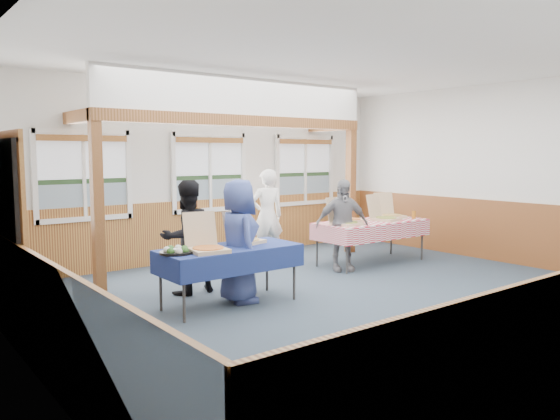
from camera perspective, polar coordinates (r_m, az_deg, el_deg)
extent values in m
plane|color=#283542|center=(7.63, 6.21, -8.92)|extent=(8.00, 8.00, 0.00)
plane|color=white|center=(7.48, 6.50, 15.50)|extent=(8.00, 8.00, 0.00)
plane|color=silver|center=(10.19, -7.49, 3.92)|extent=(8.00, 0.00, 8.00)
plane|color=silver|center=(5.43, -25.62, 1.61)|extent=(0.00, 8.00, 8.00)
plane|color=silver|center=(10.56, 22.18, 3.60)|extent=(0.00, 8.00, 8.00)
cube|color=brown|center=(10.26, -7.34, -1.95)|extent=(7.98, 0.05, 1.10)
cube|color=brown|center=(5.61, -24.88, -9.14)|extent=(0.05, 6.98, 1.10)
cube|color=brown|center=(10.63, 21.89, -2.06)|extent=(0.05, 6.98, 1.10)
cube|color=#313131|center=(6.38, -26.76, -2.86)|extent=(0.06, 1.30, 2.10)
cube|color=white|center=(9.25, -19.64, -0.87)|extent=(1.52, 0.05, 0.08)
cube|color=white|center=(9.19, -19.94, 7.70)|extent=(1.52, 0.05, 0.08)
cube|color=white|center=(8.99, -24.28, 3.17)|extent=(0.08, 0.05, 1.46)
cube|color=white|center=(9.45, -15.51, 3.60)|extent=(0.08, 0.05, 1.46)
cube|color=white|center=(9.19, -19.79, 3.40)|extent=(0.05, 0.05, 1.30)
cube|color=slate|center=(9.26, -19.78, 1.00)|extent=(1.40, 0.02, 0.52)
cube|color=#1F391C|center=(9.24, -19.85, 2.84)|extent=(1.40, 0.02, 0.08)
cube|color=silver|center=(9.23, -19.93, 5.26)|extent=(1.40, 0.02, 0.70)
cube|color=brown|center=(9.17, -19.88, 7.08)|extent=(1.40, 0.07, 0.10)
cube|color=white|center=(10.19, -7.26, 0.03)|extent=(1.52, 0.05, 0.08)
cube|color=white|center=(10.14, -7.37, 7.81)|extent=(1.52, 0.05, 0.08)
cube|color=white|center=(9.79, -11.06, 3.78)|extent=(0.08, 0.05, 1.46)
cube|color=white|center=(10.54, -3.83, 4.03)|extent=(0.08, 0.05, 1.46)
cube|color=white|center=(10.14, -7.31, 3.91)|extent=(0.05, 0.05, 1.30)
cube|color=slate|center=(10.20, -7.40, 1.73)|extent=(1.40, 0.02, 0.52)
cube|color=#1F391C|center=(10.18, -7.42, 3.41)|extent=(1.40, 0.02, 0.08)
cube|color=silver|center=(10.17, -7.45, 5.60)|extent=(1.40, 0.02, 0.70)
cube|color=brown|center=(10.12, -7.30, 7.25)|extent=(1.40, 0.07, 0.10)
cube|color=white|center=(11.52, 2.64, 0.76)|extent=(1.52, 0.05, 0.08)
cube|color=white|center=(11.48, 2.68, 7.64)|extent=(1.52, 0.05, 0.08)
cube|color=white|center=(11.01, -0.28, 4.12)|extent=(0.08, 0.05, 1.46)
cube|color=white|center=(11.97, 5.37, 4.25)|extent=(0.08, 0.05, 1.46)
cube|color=white|center=(11.48, 2.66, 4.19)|extent=(0.05, 0.05, 1.30)
cube|color=slate|center=(11.53, 2.52, 2.26)|extent=(1.40, 0.02, 0.52)
cube|color=#1F391C|center=(11.51, 2.53, 3.75)|extent=(1.40, 0.02, 0.08)
cube|color=silver|center=(11.50, 2.54, 5.69)|extent=(1.40, 0.02, 0.70)
cube|color=brown|center=(11.46, 2.74, 7.14)|extent=(1.40, 0.07, 0.10)
cube|color=#583213|center=(8.08, -18.54, 0.29)|extent=(0.15, 0.15, 2.40)
cube|color=#583213|center=(10.80, 7.38, 1.91)|extent=(0.15, 0.15, 2.40)
cube|color=#583213|center=(9.19, -3.74, 9.29)|extent=(5.15, 0.18, 0.18)
cylinder|color=#313131|center=(6.45, -10.01, -8.42)|extent=(0.04, 0.04, 0.73)
cylinder|color=#313131|center=(6.98, -12.38, -7.35)|extent=(0.04, 0.04, 0.73)
cylinder|color=#313131|center=(7.33, 1.49, -6.57)|extent=(0.04, 0.04, 0.73)
cylinder|color=#313131|center=(7.80, -1.38, -5.80)|extent=(0.04, 0.04, 0.73)
cube|color=#313131|center=(7.03, -5.30, -4.06)|extent=(1.84, 0.95, 0.03)
cube|color=navy|center=(7.03, -5.30, -3.91)|extent=(1.91, 1.01, 0.01)
cube|color=navy|center=(6.73, -3.47, -5.59)|extent=(1.81, 0.23, 0.28)
cube|color=navy|center=(7.39, -6.95, -4.58)|extent=(1.81, 0.23, 0.28)
cylinder|color=#313131|center=(8.92, 7.01, -4.35)|extent=(0.04, 0.04, 0.73)
cylinder|color=#313131|center=(9.44, 3.88, -3.74)|extent=(0.04, 0.04, 0.73)
cylinder|color=#313131|center=(10.35, 14.62, -3.07)|extent=(0.04, 0.04, 0.73)
cylinder|color=#313131|center=(10.80, 11.55, -2.62)|extent=(0.04, 0.04, 0.73)
cube|color=#313131|center=(9.80, 9.54, -1.27)|extent=(2.13, 1.07, 0.03)
cube|color=#B51228|center=(9.80, 9.54, -1.16)|extent=(2.19, 1.14, 0.01)
cube|color=#B51228|center=(9.51, 11.54, -2.28)|extent=(2.09, 0.24, 0.28)
cube|color=#B51228|center=(10.13, 7.63, -1.72)|extent=(2.09, 0.24, 0.28)
cube|color=beige|center=(6.69, -7.51, -4.19)|extent=(0.48, 0.48, 0.05)
cylinder|color=orange|center=(6.69, -7.51, -3.93)|extent=(0.42, 0.42, 0.01)
cube|color=beige|center=(6.89, -8.37, -1.94)|extent=(0.44, 0.16, 0.42)
cube|color=beige|center=(7.31, -3.49, -3.31)|extent=(0.47, 0.47, 0.04)
cylinder|color=#E0D067|center=(7.31, -3.49, -3.09)|extent=(0.41, 0.41, 0.01)
cube|color=beige|center=(7.43, -4.84, -1.53)|extent=(0.39, 0.18, 0.38)
cube|color=beige|center=(9.16, 7.00, -1.44)|extent=(0.45, 0.45, 0.05)
cylinder|color=gold|center=(9.16, 7.00, -1.25)|extent=(0.39, 0.39, 0.01)
cube|color=beige|center=(9.30, 5.84, 0.09)|extent=(0.42, 0.13, 0.41)
cube|color=beige|center=(9.64, 7.47, -1.09)|extent=(0.43, 0.43, 0.04)
cylinder|color=orange|center=(9.64, 7.48, -0.92)|extent=(0.38, 0.38, 0.01)
cube|color=beige|center=(9.75, 6.40, 0.21)|extent=(0.38, 0.15, 0.37)
cube|color=beige|center=(9.90, 11.03, -0.95)|extent=(0.50, 0.50, 0.05)
cylinder|color=gold|center=(9.89, 11.04, -0.78)|extent=(0.43, 0.43, 0.01)
cube|color=beige|center=(10.00, 9.80, 0.46)|extent=(0.43, 0.18, 0.41)
cube|color=beige|center=(10.34, 11.58, -0.67)|extent=(0.50, 0.50, 0.05)
cylinder|color=#E0D067|center=(10.34, 11.59, -0.50)|extent=(0.43, 0.43, 0.01)
cube|color=beige|center=(10.52, 10.80, 0.70)|extent=(0.43, 0.19, 0.41)
cylinder|color=black|center=(6.66, -10.77, -4.38)|extent=(0.40, 0.40, 0.03)
cylinder|color=white|center=(6.65, -10.78, -4.17)|extent=(0.09, 0.09, 0.04)
sphere|color=#315F24|center=(6.70, -9.93, -4.03)|extent=(0.09, 0.09, 0.09)
sphere|color=silver|center=(6.76, -10.59, -3.96)|extent=(0.09, 0.09, 0.09)
sphere|color=#315F24|center=(6.74, -11.38, -4.01)|extent=(0.09, 0.09, 0.09)
sphere|color=silver|center=(6.65, -11.73, -4.15)|extent=(0.09, 0.09, 0.09)
sphere|color=#315F24|center=(6.57, -11.36, -4.27)|extent=(0.09, 0.09, 0.09)
sphere|color=silver|center=(6.55, -10.54, -4.28)|extent=(0.09, 0.09, 0.09)
sphere|color=#315F24|center=(6.61, -9.90, -4.18)|extent=(0.09, 0.09, 0.09)
cylinder|color=#AA651C|center=(10.27, 13.80, -0.48)|extent=(0.07, 0.07, 0.15)
imported|color=white|center=(9.79, -1.37, -0.60)|extent=(0.69, 0.54, 1.67)
imported|color=black|center=(7.68, -9.74, -2.82)|extent=(0.79, 0.63, 1.59)
imported|color=#354585|center=(7.17, -4.34, -3.25)|extent=(0.66, 0.88, 1.62)
imported|color=slate|center=(9.11, 6.51, -1.59)|extent=(0.96, 0.76, 1.53)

